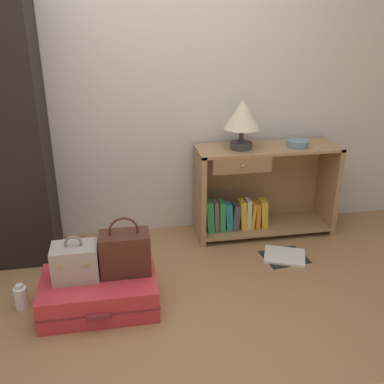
# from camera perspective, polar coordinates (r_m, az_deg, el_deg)

# --- Properties ---
(ground_plane) EXTENTS (9.00, 9.00, 0.00)m
(ground_plane) POSITION_cam_1_polar(r_m,az_deg,el_deg) (2.62, -2.82, -19.21)
(ground_plane) COLOR #9E7047
(back_wall) EXTENTS (6.40, 0.10, 2.60)m
(back_wall) POSITION_cam_1_polar(r_m,az_deg,el_deg) (3.48, -6.57, 15.10)
(back_wall) COLOR beige
(back_wall) RESTS_ON ground_plane
(bookshelf) EXTENTS (1.13, 0.38, 0.74)m
(bookshelf) POSITION_cam_1_polar(r_m,az_deg,el_deg) (3.66, 8.48, 0.02)
(bookshelf) COLOR #A37A51
(bookshelf) RESTS_ON ground_plane
(table_lamp) EXTENTS (0.28, 0.28, 0.37)m
(table_lamp) POSITION_cam_1_polar(r_m,az_deg,el_deg) (3.39, 6.47, 9.54)
(table_lamp) COLOR #3D3838
(table_lamp) RESTS_ON bookshelf
(bowl) EXTENTS (0.17, 0.17, 0.05)m
(bowl) POSITION_cam_1_polar(r_m,az_deg,el_deg) (3.57, 13.40, 6.11)
(bowl) COLOR slate
(bowl) RESTS_ON bookshelf
(suitcase_large) EXTENTS (0.72, 0.49, 0.21)m
(suitcase_large) POSITION_cam_1_polar(r_m,az_deg,el_deg) (2.89, -11.80, -12.51)
(suitcase_large) COLOR #D1333D
(suitcase_large) RESTS_ON ground_plane
(train_case) EXTENTS (0.28, 0.20, 0.29)m
(train_case) POSITION_cam_1_polar(r_m,az_deg,el_deg) (2.81, -14.77, -8.66)
(train_case) COLOR #A89E8E
(train_case) RESTS_ON suitcase_large
(handbag) EXTENTS (0.31, 0.18, 0.38)m
(handbag) POSITION_cam_1_polar(r_m,az_deg,el_deg) (2.79, -8.60, -7.69)
(handbag) COLOR #472319
(handbag) RESTS_ON suitcase_large
(bottle) EXTENTS (0.08, 0.08, 0.17)m
(bottle) POSITION_cam_1_polar(r_m,az_deg,el_deg) (3.03, -21.11, -12.50)
(bottle) COLOR white
(bottle) RESTS_ON ground_plane
(open_book_on_floor) EXTENTS (0.37, 0.35, 0.02)m
(open_book_on_floor) POSITION_cam_1_polar(r_m,az_deg,el_deg) (3.46, 11.81, -8.08)
(open_book_on_floor) COLOR white
(open_book_on_floor) RESTS_ON ground_plane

